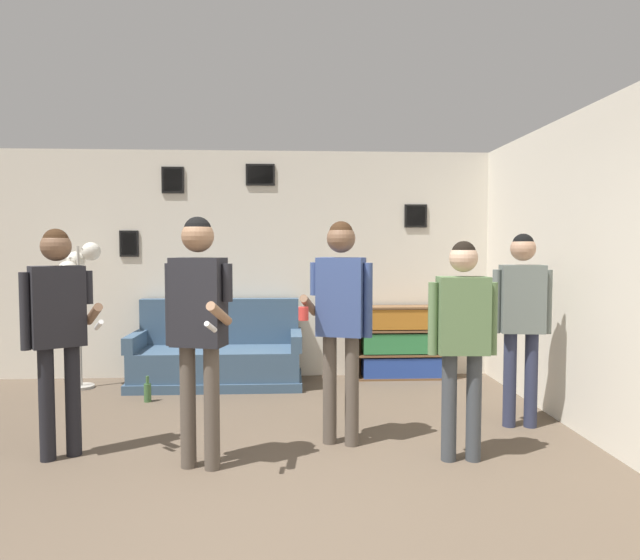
% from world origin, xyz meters
% --- Properties ---
extents(ground_plane, '(20.00, 20.00, 0.00)m').
position_xyz_m(ground_plane, '(0.00, 0.00, 0.00)').
color(ground_plane, brown).
extents(wall_back, '(7.67, 0.08, 2.70)m').
position_xyz_m(wall_back, '(-0.00, 3.88, 1.35)').
color(wall_back, silver).
rests_on(wall_back, ground_plane).
extents(wall_right, '(0.06, 6.25, 2.70)m').
position_xyz_m(wall_right, '(2.67, 1.92, 1.35)').
color(wall_right, silver).
rests_on(wall_right, ground_plane).
extents(couch, '(1.90, 0.80, 0.95)m').
position_xyz_m(couch, '(-0.59, 3.47, 0.31)').
color(couch, '#3D5670').
rests_on(couch, ground_plane).
extents(bookshelf, '(1.14, 0.30, 0.86)m').
position_xyz_m(bookshelf, '(1.56, 3.66, 0.43)').
color(bookshelf, brown).
rests_on(bookshelf, ground_plane).
extents(floor_lamp, '(0.41, 0.45, 1.61)m').
position_xyz_m(floor_lamp, '(-2.08, 3.37, 1.27)').
color(floor_lamp, '#ADA89E').
rests_on(floor_lamp, ground_plane).
extents(person_player_foreground_left, '(0.60, 0.37, 1.69)m').
position_xyz_m(person_player_foreground_left, '(-1.46, 1.24, 1.04)').
color(person_player_foreground_left, black).
rests_on(person_player_foreground_left, ground_plane).
extents(person_player_foreground_center, '(0.48, 0.55, 1.77)m').
position_xyz_m(person_player_foreground_center, '(-0.41, 0.99, 1.10)').
color(person_player_foreground_center, brown).
rests_on(person_player_foreground_center, ground_plane).
extents(person_watcher_holding_cup, '(0.57, 0.39, 1.76)m').
position_xyz_m(person_watcher_holding_cup, '(0.63, 1.42, 1.09)').
color(person_watcher_holding_cup, brown).
rests_on(person_watcher_holding_cup, ground_plane).
extents(person_spectator_near_bookshelf, '(0.50, 0.22, 1.60)m').
position_xyz_m(person_spectator_near_bookshelf, '(1.48, 1.04, 0.98)').
color(person_spectator_near_bookshelf, '#3D4247').
rests_on(person_spectator_near_bookshelf, ground_plane).
extents(person_spectator_far_right, '(0.50, 0.25, 1.67)m').
position_xyz_m(person_spectator_far_right, '(2.22, 1.78, 1.03)').
color(person_spectator_far_right, '#2D334C').
rests_on(person_spectator_far_right, ground_plane).
extents(bottle_on_floor, '(0.07, 0.07, 0.26)m').
position_xyz_m(bottle_on_floor, '(-1.21, 2.76, 0.10)').
color(bottle_on_floor, '#3D6638').
rests_on(bottle_on_floor, ground_plane).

